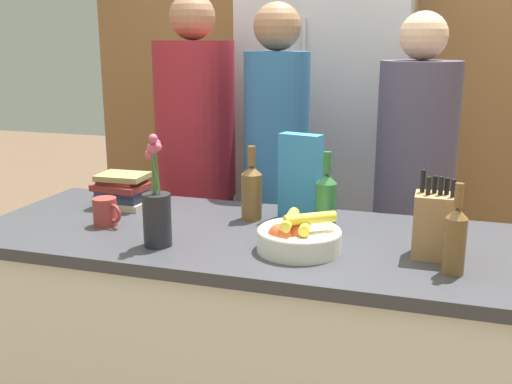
{
  "coord_description": "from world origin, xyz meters",
  "views": [
    {
      "loc": [
        0.6,
        -1.83,
        1.56
      ],
      "look_at": [
        0.0,
        0.09,
        1.05
      ],
      "focal_mm": 42.0,
      "sensor_mm": 36.0,
      "label": 1
    }
  ],
  "objects_px": {
    "coffee_mug": "(106,212)",
    "person_at_sink": "(196,165)",
    "bottle_oil": "(455,239)",
    "bottle_wine": "(326,202)",
    "knife_block": "(435,225)",
    "person_in_red_tee": "(414,189)",
    "fruit_bowl": "(298,237)",
    "refrigerator": "(326,145)",
    "book_stack": "(122,190)",
    "person_in_blue": "(276,175)",
    "bottle_vinegar": "(252,191)",
    "cereal_box": "(300,177)",
    "flower_vase": "(157,211)"
  },
  "relations": [
    {
      "from": "bottle_oil",
      "to": "bottle_wine",
      "type": "height_order",
      "value": "bottle_wine"
    },
    {
      "from": "coffee_mug",
      "to": "knife_block",
      "type": "bearing_deg",
      "value": 0.83
    },
    {
      "from": "fruit_bowl",
      "to": "person_at_sink",
      "type": "relative_size",
      "value": 0.15
    },
    {
      "from": "knife_block",
      "to": "person_at_sink",
      "type": "distance_m",
      "value": 1.35
    },
    {
      "from": "refrigerator",
      "to": "fruit_bowl",
      "type": "distance_m",
      "value": 1.48
    },
    {
      "from": "fruit_bowl",
      "to": "book_stack",
      "type": "xyz_separation_m",
      "value": [
        -0.78,
        0.29,
        0.02
      ]
    },
    {
      "from": "bottle_wine",
      "to": "person_in_blue",
      "type": "xyz_separation_m",
      "value": [
        -0.33,
        0.57,
        -0.05
      ]
    },
    {
      "from": "book_stack",
      "to": "bottle_vinegar",
      "type": "relative_size",
      "value": 0.78
    },
    {
      "from": "fruit_bowl",
      "to": "bottle_wine",
      "type": "xyz_separation_m",
      "value": [
        0.05,
        0.2,
        0.06
      ]
    },
    {
      "from": "knife_block",
      "to": "book_stack",
      "type": "height_order",
      "value": "knife_block"
    },
    {
      "from": "flower_vase",
      "to": "bottle_vinegar",
      "type": "bearing_deg",
      "value": 61.91
    },
    {
      "from": "cereal_box",
      "to": "person_at_sink",
      "type": "xyz_separation_m",
      "value": [
        -0.62,
        0.51,
        -0.09
      ]
    },
    {
      "from": "refrigerator",
      "to": "knife_block",
      "type": "height_order",
      "value": "refrigerator"
    },
    {
      "from": "fruit_bowl",
      "to": "bottle_wine",
      "type": "height_order",
      "value": "bottle_wine"
    },
    {
      "from": "knife_block",
      "to": "book_stack",
      "type": "bearing_deg",
      "value": 169.28
    },
    {
      "from": "book_stack",
      "to": "bottle_wine",
      "type": "height_order",
      "value": "bottle_wine"
    },
    {
      "from": "refrigerator",
      "to": "bottle_oil",
      "type": "height_order",
      "value": "refrigerator"
    },
    {
      "from": "bottle_oil",
      "to": "bottle_vinegar",
      "type": "xyz_separation_m",
      "value": [
        -0.7,
        0.33,
        0.0
      ]
    },
    {
      "from": "flower_vase",
      "to": "person_in_blue",
      "type": "relative_size",
      "value": 0.21
    },
    {
      "from": "flower_vase",
      "to": "person_in_blue",
      "type": "height_order",
      "value": "person_in_blue"
    },
    {
      "from": "flower_vase",
      "to": "bottle_vinegar",
      "type": "xyz_separation_m",
      "value": [
        0.2,
        0.37,
        -0.01
      ]
    },
    {
      "from": "coffee_mug",
      "to": "person_in_blue",
      "type": "relative_size",
      "value": 0.07
    },
    {
      "from": "fruit_bowl",
      "to": "cereal_box",
      "type": "height_order",
      "value": "cereal_box"
    },
    {
      "from": "refrigerator",
      "to": "coffee_mug",
      "type": "xyz_separation_m",
      "value": [
        -0.51,
        -1.41,
        -0.03
      ]
    },
    {
      "from": "cereal_box",
      "to": "book_stack",
      "type": "xyz_separation_m",
      "value": [
        -0.7,
        -0.04,
        -0.09
      ]
    },
    {
      "from": "book_stack",
      "to": "bottle_vinegar",
      "type": "distance_m",
      "value": 0.54
    },
    {
      "from": "fruit_bowl",
      "to": "bottle_wine",
      "type": "relative_size",
      "value": 0.94
    },
    {
      "from": "person_in_blue",
      "to": "bottle_wine",
      "type": "bearing_deg",
      "value": -36.3
    },
    {
      "from": "person_in_red_tee",
      "to": "knife_block",
      "type": "bearing_deg",
      "value": -60.3
    },
    {
      "from": "person_in_red_tee",
      "to": "book_stack",
      "type": "bearing_deg",
      "value": -129.4
    },
    {
      "from": "refrigerator",
      "to": "bottle_vinegar",
      "type": "distance_m",
      "value": 1.19
    },
    {
      "from": "refrigerator",
      "to": "bottle_wine",
      "type": "distance_m",
      "value": 1.29
    },
    {
      "from": "fruit_bowl",
      "to": "person_at_sink",
      "type": "height_order",
      "value": "person_at_sink"
    },
    {
      "from": "bottle_vinegar",
      "to": "person_at_sink",
      "type": "xyz_separation_m",
      "value": [
        -0.46,
        0.57,
        -0.04
      ]
    },
    {
      "from": "bottle_vinegar",
      "to": "person_in_red_tee",
      "type": "relative_size",
      "value": 0.16
    },
    {
      "from": "fruit_bowl",
      "to": "bottle_vinegar",
      "type": "bearing_deg",
      "value": 130.32
    },
    {
      "from": "coffee_mug",
      "to": "person_at_sink",
      "type": "bearing_deg",
      "value": 89.48
    },
    {
      "from": "refrigerator",
      "to": "person_in_blue",
      "type": "distance_m",
      "value": 0.7
    },
    {
      "from": "cereal_box",
      "to": "person_in_blue",
      "type": "height_order",
      "value": "person_in_blue"
    },
    {
      "from": "refrigerator",
      "to": "book_stack",
      "type": "xyz_separation_m",
      "value": [
        -0.58,
        -1.18,
        -0.01
      ]
    },
    {
      "from": "cereal_box",
      "to": "person_in_blue",
      "type": "distance_m",
      "value": 0.5
    },
    {
      "from": "cereal_box",
      "to": "bottle_oil",
      "type": "relative_size",
      "value": 1.2
    },
    {
      "from": "person_in_red_tee",
      "to": "bottle_vinegar",
      "type": "bearing_deg",
      "value": -110.39
    },
    {
      "from": "refrigerator",
      "to": "flower_vase",
      "type": "xyz_separation_m",
      "value": [
        -0.24,
        -1.55,
        0.03
      ]
    },
    {
      "from": "flower_vase",
      "to": "fruit_bowl",
      "type": "bearing_deg",
      "value": 10.68
    },
    {
      "from": "knife_block",
      "to": "person_in_blue",
      "type": "distance_m",
      "value": 0.98
    },
    {
      "from": "person_at_sink",
      "to": "person_in_red_tee",
      "type": "relative_size",
      "value": 1.05
    },
    {
      "from": "bottle_oil",
      "to": "bottle_wine",
      "type": "xyz_separation_m",
      "value": [
        -0.41,
        0.25,
        0.01
      ]
    },
    {
      "from": "knife_block",
      "to": "bottle_wine",
      "type": "height_order",
      "value": "bottle_wine"
    },
    {
      "from": "flower_vase",
      "to": "person_in_blue",
      "type": "bearing_deg",
      "value": 80.01
    }
  ]
}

